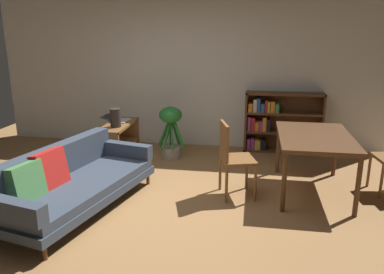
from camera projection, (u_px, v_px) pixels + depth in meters
The scene contains 10 objects.
ground_plane at pixel (148, 209), 4.49m from camera, with size 8.16×8.16×0.00m, color #9E7042.
back_wall_panel at pixel (188, 70), 6.69m from camera, with size 6.80×0.10×2.70m, color silver.
fabric_couch at pixel (69, 181), 4.41m from camera, with size 1.33×2.23×0.75m.
media_console at pixel (119, 143), 6.04m from camera, with size 0.36×1.00×0.61m.
open_laptop at pixel (117, 119), 6.15m from camera, with size 0.43×0.34×0.08m.
desk_speaker at pixel (115, 118), 5.74m from camera, with size 0.16×0.16×0.28m.
potted_floor_plant at pixel (171, 128), 6.15m from camera, with size 0.47×0.45×0.85m.
dining_table at pixel (315, 141), 4.80m from camera, with size 0.89×1.38×0.76m.
dining_chair_near at pixel (232, 155), 4.71m from camera, with size 0.50×0.53×0.95m.
bookshelf at pixel (277, 122), 6.51m from camera, with size 1.29×0.28×1.02m.
Camera 1 is at (1.17, -3.96, 2.03)m, focal length 35.88 mm.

